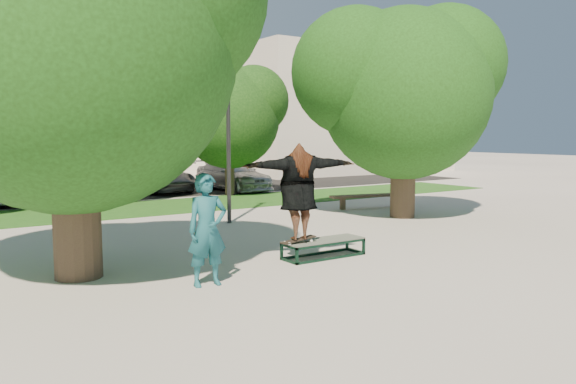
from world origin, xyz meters
TOP-DOWN VIEW (x-y plane):
  - ground at (0.00, 0.00)m, footprint 120.00×120.00m
  - grass_strip at (1.00, 9.50)m, footprint 30.00×4.00m
  - asphalt_strip at (0.00, 16.00)m, footprint 40.00×8.00m
  - tree_left at (-4.29, 1.09)m, footprint 6.96×5.95m
  - tree_right at (5.92, 3.08)m, footprint 6.24×5.33m
  - bg_tree_mid at (-1.08, 12.08)m, footprint 5.76×4.92m
  - bg_tree_right at (4.43, 11.57)m, footprint 5.04×4.31m
  - lamppost at (1.00, 5.00)m, footprint 0.25×0.15m
  - side_building at (18.00, 22.00)m, footprint 15.00×10.00m
  - grind_box at (0.48, -0.14)m, footprint 1.80×0.60m
  - skater_rig at (-0.17, -0.14)m, footprint 2.48×1.18m
  - bystander at (-2.50, -0.78)m, footprint 0.74×0.52m
  - bench at (6.72, 5.16)m, footprint 3.14×1.10m
  - car_silver_a at (-3.60, 13.79)m, footprint 1.92×4.63m
  - car_dark at (-3.56, 13.86)m, footprint 2.09×4.57m
  - car_grey at (2.50, 14.75)m, footprint 2.56×4.81m
  - car_silver_b at (5.72, 13.50)m, footprint 2.18×4.79m

SIDE VIEW (x-z plane):
  - ground at x=0.00m, z-range 0.00..0.00m
  - asphalt_strip at x=0.00m, z-range 0.00..0.01m
  - grass_strip at x=1.00m, z-range 0.00..0.02m
  - grind_box at x=0.48m, z-range 0.00..0.38m
  - bench at x=6.72m, z-range 0.16..0.64m
  - car_grey at x=2.50m, z-range 0.00..1.29m
  - car_silver_b at x=5.72m, z-range 0.00..1.36m
  - car_dark at x=-3.56m, z-range 0.00..1.45m
  - car_silver_a at x=-3.60m, z-range 0.00..1.57m
  - bystander at x=-2.50m, z-range 0.00..1.92m
  - skater_rig at x=-0.17m, z-range 0.41..2.44m
  - lamppost at x=1.00m, z-range 0.10..6.21m
  - bg_tree_right at x=4.43m, z-range 0.77..6.21m
  - side_building at x=18.00m, z-range 0.00..8.00m
  - bg_tree_mid at x=-1.08m, z-range 0.90..7.14m
  - tree_right at x=5.92m, z-range 0.84..7.35m
  - tree_left at x=-4.29m, z-range 0.86..7.98m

